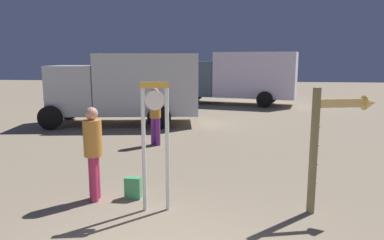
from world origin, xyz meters
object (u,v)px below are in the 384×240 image
Objects in this scene: person_distant at (155,113)px; backpack at (133,188)px; person_near_clock at (93,149)px; box_truck_near at (129,86)px; standing_clock at (155,135)px; box_truck_far at (242,76)px; arrow_sign at (337,128)px.

backpack is at bearing -83.33° from person_distant.
backpack is 0.23× the size of person_distant.
person_near_clock is 0.28× the size of box_truck_near.
standing_clock is 0.32× the size of box_truck_far.
box_truck_far is (1.77, 15.48, 0.30)m from standing_clock.
arrow_sign is at bearing -3.02° from backpack.
standing_clock is 5.42× the size of backpack.
backpack is 4.39m from person_distant.
box_truck_near is at bearing 101.86° from person_near_clock.
standing_clock reaches higher than person_near_clock.
arrow_sign is (3.05, 0.29, 0.13)m from standing_clock.
standing_clock is 0.35× the size of box_truck_near.
arrow_sign is 4.33m from person_near_clock.
standing_clock reaches higher than arrow_sign.
person_near_clock is (-4.31, 0.03, -0.50)m from arrow_sign.
box_truck_far is at bearing 83.49° from standing_clock.
person_distant is at bearing -62.26° from box_truck_near.
person_near_clock is 8.21m from box_truck_near.
box_truck_far is (2.83, 10.71, 0.66)m from person_distant.
arrow_sign is 1.22× the size of person_distant.
standing_clock is 1.34m from person_near_clock.
box_truck_far is at bearing 75.21° from person_distant.
backpack is (0.69, 0.16, -0.79)m from person_near_clock.
box_truck_near is 0.90× the size of box_truck_far.
backpack is at bearing 176.98° from arrow_sign.
box_truck_near is at bearing 109.40° from standing_clock.
person_distant is at bearing 132.54° from arrow_sign.
backpack is at bearing 12.92° from person_near_clock.
standing_clock is at bearing -14.33° from person_near_clock.
arrow_sign is 3.84m from backpack.
backpack is at bearing -98.81° from box_truck_far.
arrow_sign is at bearing -47.46° from person_distant.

